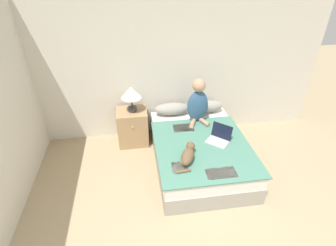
% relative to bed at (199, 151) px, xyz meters
% --- Properties ---
extents(wall_back, '(5.42, 0.05, 2.55)m').
position_rel_bed_xyz_m(wall_back, '(-0.33, 1.04, 1.03)').
color(wall_back, beige).
rests_on(wall_back, ground_plane).
extents(bed, '(1.41, 1.94, 0.49)m').
position_rel_bed_xyz_m(bed, '(0.00, 0.00, 0.00)').
color(bed, '#9E998E').
rests_on(bed, ground_plane).
extents(pillow_near, '(0.62, 0.26, 0.21)m').
position_rel_bed_xyz_m(pillow_near, '(-0.31, 0.82, 0.35)').
color(pillow_near, gray).
rests_on(pillow_near, bed).
extents(pillow_far, '(0.62, 0.26, 0.21)m').
position_rel_bed_xyz_m(pillow_far, '(0.31, 0.82, 0.35)').
color(pillow_far, gray).
rests_on(pillow_far, bed).
extents(person_sitting, '(0.36, 0.35, 0.76)m').
position_rel_bed_xyz_m(person_sitting, '(0.08, 0.54, 0.59)').
color(person_sitting, '#33567A').
rests_on(person_sitting, bed).
extents(cat_tabby, '(0.34, 0.48, 0.19)m').
position_rel_bed_xyz_m(cat_tabby, '(-0.29, -0.45, 0.33)').
color(cat_tabby, brown).
rests_on(cat_tabby, bed).
extents(laptop_open, '(0.42, 0.42, 0.24)m').
position_rel_bed_xyz_m(laptop_open, '(0.27, -0.09, 0.30)').
color(laptop_open, '#B7B7BC').
rests_on(laptop_open, bed).
extents(nightstand, '(0.52, 0.47, 0.64)m').
position_rel_bed_xyz_m(nightstand, '(-1.02, 0.75, 0.08)').
color(nightstand, tan).
rests_on(nightstand, ground_plane).
extents(table_lamp, '(0.34, 0.34, 0.45)m').
position_rel_bed_xyz_m(table_lamp, '(-1.00, 0.74, 0.73)').
color(table_lamp, '#38383D').
rests_on(table_lamp, nightstand).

